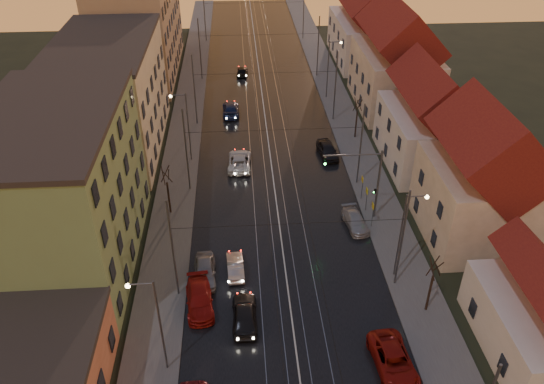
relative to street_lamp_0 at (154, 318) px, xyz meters
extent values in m
cube|color=black|center=(9.10, 38.00, -4.87)|extent=(16.00, 120.00, 0.04)
cube|color=#4C4C4C|center=(-0.90, 38.00, -4.81)|extent=(4.00, 120.00, 0.15)
cube|color=#4C4C4C|center=(19.10, 38.00, -4.81)|extent=(4.00, 120.00, 0.15)
cube|color=gray|center=(6.90, 38.00, -4.83)|extent=(0.06, 120.00, 0.03)
cube|color=gray|center=(8.33, 38.00, -4.83)|extent=(0.06, 120.00, 0.03)
cube|color=gray|center=(9.87, 38.00, -4.83)|extent=(0.06, 120.00, 0.03)
cube|color=gray|center=(11.30, 38.00, -4.83)|extent=(0.06, 120.00, 0.03)
cube|color=#698655|center=(-8.40, 12.00, 1.61)|extent=(10.00, 18.00, 13.00)
cube|color=#BAAD90|center=(-8.40, 32.00, 1.11)|extent=(10.00, 20.00, 12.00)
cube|color=#9A7E63|center=(-8.40, 56.00, 2.11)|extent=(10.00, 24.00, 14.00)
cube|color=#BCAB90|center=(26.10, 13.00, -1.39)|extent=(8.50, 10.00, 7.00)
pyramid|color=#5B1416|center=(26.10, 13.00, 4.01)|extent=(8.67, 10.20, 3.80)
cube|color=silver|center=(26.10, 26.00, -1.89)|extent=(9.00, 12.00, 6.00)
pyramid|color=#5B1416|center=(26.10, 26.00, 2.71)|extent=(9.18, 12.24, 3.20)
cube|color=#BCAB90|center=(26.10, 41.00, -1.14)|extent=(9.00, 14.00, 7.50)
pyramid|color=#5B1416|center=(26.10, 41.00, 4.61)|extent=(9.18, 14.28, 4.00)
cube|color=silver|center=(26.10, 59.00, -1.64)|extent=(9.00, 16.00, 6.50)
pyramid|color=#5B1416|center=(26.10, 59.00, 3.36)|extent=(9.18, 16.32, 3.50)
cylinder|color=#595B60|center=(0.50, 7.00, -0.39)|extent=(0.16, 0.16, 9.00)
cylinder|color=#595B60|center=(17.70, 7.00, -0.39)|extent=(0.16, 0.16, 9.00)
cylinder|color=#595B60|center=(0.50, 22.00, -0.39)|extent=(0.16, 0.16, 9.00)
cylinder|color=#595B60|center=(17.70, 22.00, -0.39)|extent=(0.16, 0.16, 9.00)
cylinder|color=#595B60|center=(0.50, 37.00, -0.39)|extent=(0.16, 0.16, 9.00)
cylinder|color=#595B60|center=(17.70, 37.00, -0.39)|extent=(0.16, 0.16, 9.00)
cylinder|color=#595B60|center=(0.50, 52.00, -0.39)|extent=(0.16, 0.16, 9.00)
cylinder|color=#595B60|center=(17.70, 52.00, -0.39)|extent=(0.16, 0.16, 9.00)
cylinder|color=#595B60|center=(0.50, 70.00, -0.39)|extent=(0.16, 0.16, 9.00)
cylinder|color=#595B60|center=(17.70, 70.00, -0.39)|extent=(0.16, 0.16, 9.00)
cylinder|color=#595B60|center=(0.30, 0.00, -0.89)|extent=(0.14, 0.14, 8.00)
cylinder|color=#595B60|center=(-0.50, 0.00, 2.91)|extent=(1.60, 0.10, 0.10)
sphere|color=#FFD88C|center=(-1.22, 0.00, 2.81)|extent=(0.32, 0.32, 0.32)
cylinder|color=#595B60|center=(17.90, 8.00, -0.89)|extent=(0.14, 0.14, 8.00)
cylinder|color=#595B60|center=(18.70, 8.00, 2.91)|extent=(1.60, 0.10, 0.10)
sphere|color=#FFD88C|center=(19.42, 8.00, 2.81)|extent=(0.32, 0.32, 0.32)
cylinder|color=#595B60|center=(0.30, 28.00, -0.89)|extent=(0.14, 0.14, 8.00)
cylinder|color=#595B60|center=(-0.50, 28.00, 2.91)|extent=(1.60, 0.10, 0.10)
sphere|color=#FFD88C|center=(-1.22, 28.00, 2.81)|extent=(0.32, 0.32, 0.32)
cylinder|color=#595B60|center=(17.90, 44.00, -0.89)|extent=(0.14, 0.14, 8.00)
cylinder|color=#595B60|center=(18.70, 44.00, 2.91)|extent=(1.60, 0.10, 0.10)
sphere|color=#FFD88C|center=(19.42, 44.00, 2.81)|extent=(0.32, 0.32, 0.32)
cylinder|color=#595B60|center=(18.10, 16.00, -1.29)|extent=(0.20, 0.20, 7.20)
cylinder|color=#595B60|center=(15.50, 16.00, 2.01)|extent=(5.20, 0.14, 0.14)
imported|color=black|center=(13.10, 16.00, 1.41)|extent=(0.15, 0.18, 0.90)
sphere|color=#19FF3F|center=(13.10, 15.88, 1.26)|extent=(0.20, 0.20, 0.20)
cylinder|color=black|center=(-1.10, 18.00, -3.14)|extent=(0.18, 0.18, 3.50)
cylinder|color=black|center=(-0.86, 18.09, -0.59)|extent=(0.37, 0.92, 1.61)
cylinder|color=black|center=(-1.18, 18.23, -0.59)|extent=(0.91, 0.40, 1.61)
cylinder|color=black|center=(-1.33, 17.91, -0.59)|extent=(0.37, 0.92, 1.61)
cylinder|color=black|center=(-0.97, 17.78, -0.59)|extent=(0.84, 0.54, 1.62)
cylinder|color=black|center=(19.30, 4.00, -3.14)|extent=(0.18, 0.18, 3.50)
cylinder|color=black|center=(19.54, 4.09, -0.59)|extent=(0.37, 0.92, 1.61)
cylinder|color=black|center=(19.22, 4.23, -0.59)|extent=(0.91, 0.40, 1.61)
cylinder|color=black|center=(19.07, 3.91, -0.59)|extent=(0.37, 0.92, 1.61)
cylinder|color=black|center=(19.43, 3.78, -0.59)|extent=(0.84, 0.54, 1.62)
cylinder|color=black|center=(19.50, 32.00, -3.14)|extent=(0.18, 0.18, 3.50)
cylinder|color=black|center=(19.74, 32.09, -0.59)|extent=(0.37, 0.92, 1.61)
cylinder|color=black|center=(19.42, 32.23, -0.59)|extent=(0.91, 0.40, 1.61)
cylinder|color=black|center=(19.27, 31.91, -0.59)|extent=(0.37, 0.92, 1.61)
cylinder|color=black|center=(19.63, 31.78, -0.59)|extent=(0.84, 0.54, 1.62)
imported|color=black|center=(5.61, 3.84, -4.11)|extent=(1.87, 4.57, 1.55)
imported|color=#98989D|center=(4.98, 9.29, -4.27)|extent=(1.52, 3.83, 1.24)
imported|color=silver|center=(5.64, 26.26, -4.16)|extent=(2.67, 5.32, 1.44)
imported|color=#172247|center=(4.73, 39.59, -4.14)|extent=(2.13, 5.14, 1.49)
imported|color=black|center=(6.50, 53.19, -4.24)|extent=(1.86, 3.93, 1.30)
imported|color=maroon|center=(2.24, 5.65, -4.18)|extent=(2.49, 5.07, 1.42)
imported|color=gray|center=(2.51, 8.76, -4.14)|extent=(1.95, 4.45, 1.49)
imported|color=maroon|center=(15.44, -1.04, -4.15)|extent=(2.82, 5.44, 1.47)
imported|color=#A0A1A6|center=(16.04, 14.79, -4.28)|extent=(2.25, 4.39, 1.22)
imported|color=black|center=(15.53, 27.92, -4.11)|extent=(2.30, 4.70, 1.54)
camera|label=1|loc=(5.74, -23.57, 24.84)|focal=35.00mm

